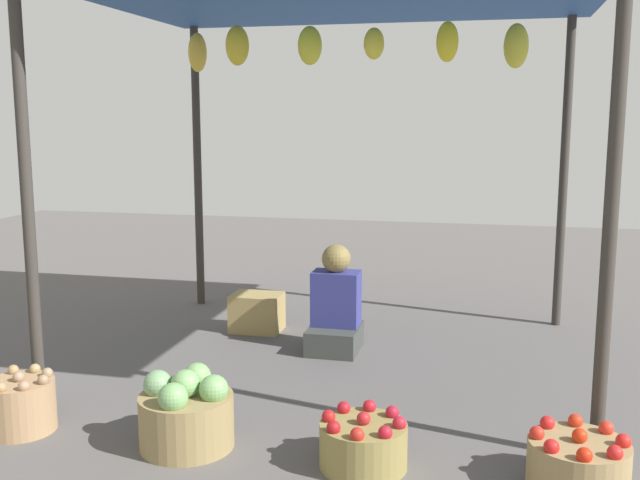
# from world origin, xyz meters

# --- Properties ---
(ground_plane) EXTENTS (14.00, 14.00, 0.00)m
(ground_plane) POSITION_xyz_m (0.00, 0.00, 0.00)
(ground_plane) COLOR #595553
(market_stall_structure) EXTENTS (3.41, 2.80, 2.50)m
(market_stall_structure) POSITION_xyz_m (0.00, 0.00, 2.33)
(market_stall_structure) COLOR #38332D
(market_stall_structure) RESTS_ON ground
(vendor_person) EXTENTS (0.36, 0.44, 0.78)m
(vendor_person) POSITION_xyz_m (-0.07, 0.19, 0.30)
(vendor_person) COLOR #3A3E3A
(vendor_person) RESTS_ON ground
(basket_potatoes) EXTENTS (0.37, 0.37, 0.33)m
(basket_potatoes) POSITION_xyz_m (-1.45, -1.59, 0.15)
(basket_potatoes) COLOR #A7815A
(basket_potatoes) RESTS_ON ground
(basket_cabbages) EXTENTS (0.49, 0.49, 0.41)m
(basket_cabbages) POSITION_xyz_m (-0.49, -1.57, 0.18)
(basket_cabbages) COLOR #937D4E
(basket_cabbages) RESTS_ON ground
(basket_red_apples) EXTENTS (0.43, 0.43, 0.28)m
(basket_red_apples) POSITION_xyz_m (0.44, -1.59, 0.12)
(basket_red_apples) COLOR olive
(basket_red_apples) RESTS_ON ground
(basket_red_tomatoes) EXTENTS (0.46, 0.46, 0.29)m
(basket_red_tomatoes) POSITION_xyz_m (1.44, -1.58, 0.12)
(basket_red_tomatoes) COLOR #977E51
(basket_red_tomatoes) RESTS_ON ground
(wooden_crate_near_vendor) EXTENTS (0.39, 0.30, 0.30)m
(wooden_crate_near_vendor) POSITION_xyz_m (-0.78, 0.52, 0.15)
(wooden_crate_near_vendor) COLOR #9F864E
(wooden_crate_near_vendor) RESTS_ON ground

